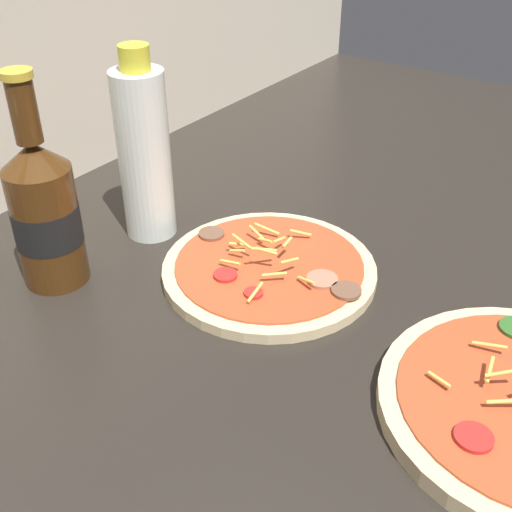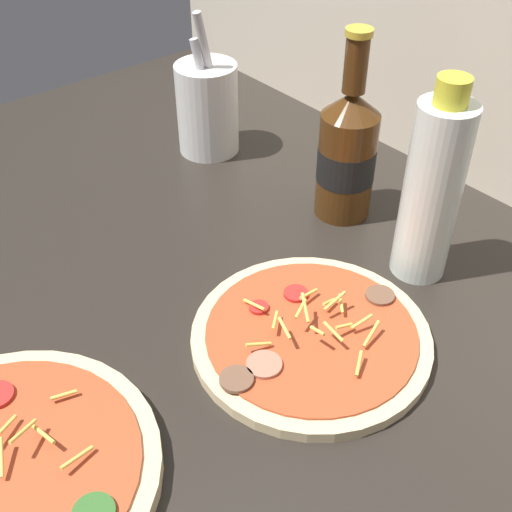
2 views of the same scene
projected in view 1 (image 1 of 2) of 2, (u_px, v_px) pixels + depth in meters
The scene contains 4 objects.
counter_slab at pixel (339, 283), 76.33cm from camera, with size 160.00×90.00×2.50cm.
pizza_far at pixel (269, 269), 75.18cm from camera, with size 25.07×25.07×4.79cm.
beer_bottle at pixel (45, 211), 70.20cm from camera, with size 7.44×7.44×24.50cm.
oil_bottle at pixel (144, 153), 77.85cm from camera, with size 6.42×6.42×24.03cm.
Camera 1 is at (-56.27, -27.76, 45.95)cm, focal length 45.00 mm.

